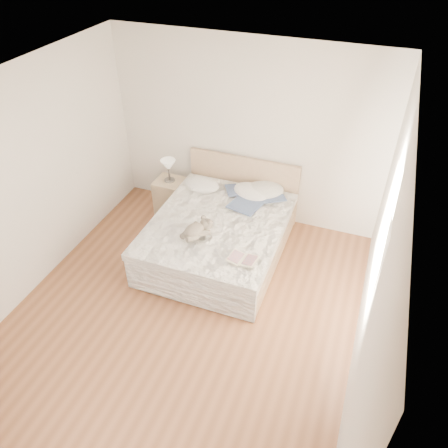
# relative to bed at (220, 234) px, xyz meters

# --- Properties ---
(floor) EXTENTS (4.00, 4.50, 0.00)m
(floor) POSITION_rel_bed_xyz_m (0.00, -1.19, -0.31)
(floor) COLOR brown
(floor) RESTS_ON ground
(ceiling) EXTENTS (4.00, 4.50, 0.00)m
(ceiling) POSITION_rel_bed_xyz_m (0.00, -1.19, 2.39)
(ceiling) COLOR white
(ceiling) RESTS_ON ground
(wall_back) EXTENTS (4.00, 0.02, 2.70)m
(wall_back) POSITION_rel_bed_xyz_m (0.00, 1.06, 1.04)
(wall_back) COLOR silver
(wall_back) RESTS_ON ground
(wall_front) EXTENTS (4.00, 0.02, 2.70)m
(wall_front) POSITION_rel_bed_xyz_m (0.00, -3.44, 1.04)
(wall_front) COLOR silver
(wall_front) RESTS_ON ground
(wall_left) EXTENTS (0.02, 4.50, 2.70)m
(wall_left) POSITION_rel_bed_xyz_m (-2.00, -1.19, 1.04)
(wall_left) COLOR silver
(wall_left) RESTS_ON ground
(wall_right) EXTENTS (0.02, 4.50, 2.70)m
(wall_right) POSITION_rel_bed_xyz_m (2.00, -1.19, 1.04)
(wall_right) COLOR silver
(wall_right) RESTS_ON ground
(window) EXTENTS (0.02, 1.30, 1.10)m
(window) POSITION_rel_bed_xyz_m (1.99, -0.89, 1.14)
(window) COLOR white
(window) RESTS_ON wall_right
(bed) EXTENTS (1.72, 2.14, 1.00)m
(bed) POSITION_rel_bed_xyz_m (0.00, 0.00, 0.00)
(bed) COLOR tan
(bed) RESTS_ON floor
(nightstand) EXTENTS (0.45, 0.40, 0.56)m
(nightstand) POSITION_rel_bed_xyz_m (-1.08, 0.66, -0.03)
(nightstand) COLOR tan
(nightstand) RESTS_ON floor
(table_lamp) EXTENTS (0.26, 0.26, 0.35)m
(table_lamp) POSITION_rel_bed_xyz_m (-1.08, 0.66, 0.51)
(table_lamp) COLOR #4C4641
(table_lamp) RESTS_ON nightstand
(pillow_left) EXTENTS (0.59, 0.44, 0.16)m
(pillow_left) POSITION_rel_bed_xyz_m (-0.53, 0.62, 0.33)
(pillow_left) COLOR white
(pillow_left) RESTS_ON bed
(pillow_middle) EXTENTS (0.66, 0.57, 0.17)m
(pillow_middle) POSITION_rel_bed_xyz_m (0.22, 0.69, 0.33)
(pillow_middle) COLOR white
(pillow_middle) RESTS_ON bed
(pillow_right) EXTENTS (0.77, 0.71, 0.19)m
(pillow_right) POSITION_rel_bed_xyz_m (0.36, 0.78, 0.33)
(pillow_right) COLOR silver
(pillow_right) RESTS_ON bed
(blouse) EXTENTS (0.78, 0.81, 0.03)m
(blouse) POSITION_rel_bed_xyz_m (0.26, 0.46, 0.32)
(blouse) COLOR navy
(blouse) RESTS_ON bed
(photo_book) EXTENTS (0.34, 0.28, 0.02)m
(photo_book) POSITION_rel_bed_xyz_m (-0.51, 0.53, 0.32)
(photo_book) COLOR silver
(photo_book) RESTS_ON bed
(childrens_book) EXTENTS (0.38, 0.28, 0.02)m
(childrens_book) POSITION_rel_bed_xyz_m (0.56, -0.72, 0.32)
(childrens_book) COLOR beige
(childrens_book) RESTS_ON bed
(teddy_bear) EXTENTS (0.40, 0.46, 0.20)m
(teddy_bear) POSITION_rel_bed_xyz_m (-0.14, -0.52, 0.34)
(teddy_bear) COLOR #695E53
(teddy_bear) RESTS_ON bed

